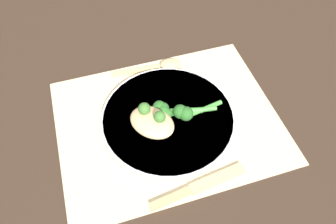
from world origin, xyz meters
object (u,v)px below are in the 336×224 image
at_px(chicken_fillet, 152,122).
at_px(knife, 197,187).
at_px(broccoli_stalk_front, 165,111).
at_px(broccoli_stalk_rear, 171,112).
at_px(spoon, 163,65).
at_px(plate, 168,118).
at_px(broccoli_stalk_right, 186,112).

bearing_deg(chicken_fillet, knife, 106.67).
xyz_separation_m(broccoli_stalk_front, broccoli_stalk_rear, (-0.01, 0.00, -0.00)).
distance_m(broccoli_stalk_rear, spoon, 0.15).
xyz_separation_m(plate, chicken_fillet, (0.04, 0.01, 0.02)).
height_order(broccoli_stalk_front, broccoli_stalk_rear, broccoli_stalk_front).
xyz_separation_m(broccoli_stalk_rear, knife, (0.00, 0.16, -0.02)).
height_order(plate, broccoli_stalk_right, broccoli_stalk_right).
distance_m(plate, broccoli_stalk_right, 0.04).
bearing_deg(chicken_fillet, plate, -159.05).
distance_m(plate, spoon, 0.16).
distance_m(chicken_fillet, broccoli_stalk_rear, 0.05).
distance_m(broccoli_stalk_front, broccoli_stalk_rear, 0.01).
xyz_separation_m(broccoli_stalk_rear, broccoli_stalk_right, (-0.03, 0.01, 0.00)).
relative_size(broccoli_stalk_front, broccoli_stalk_right, 0.93).
xyz_separation_m(broccoli_stalk_front, knife, (-0.01, 0.17, -0.02)).
distance_m(broccoli_stalk_front, broccoli_stalk_right, 0.04).
height_order(broccoli_stalk_rear, knife, broccoli_stalk_rear).
xyz_separation_m(plate, broccoli_stalk_right, (-0.03, 0.01, 0.02)).
height_order(chicken_fillet, knife, chicken_fillet).
bearing_deg(broccoli_stalk_rear, broccoli_stalk_front, 74.36).
distance_m(chicken_fillet, broccoli_stalk_right, 0.07).
bearing_deg(chicken_fillet, spoon, -113.39).
bearing_deg(broccoli_stalk_front, spoon, -0.36).
bearing_deg(plate, broccoli_stalk_rear, -161.17).
distance_m(broccoli_stalk_rear, broccoli_stalk_right, 0.03).
bearing_deg(broccoli_stalk_rear, spoon, -1.85).
distance_m(chicken_fillet, spoon, 0.18).
bearing_deg(broccoli_stalk_front, plate, -143.74).
height_order(chicken_fillet, spoon, chicken_fillet).
distance_m(plate, broccoli_stalk_front, 0.02).
bearing_deg(chicken_fillet, broccoli_stalk_rear, -159.42).
bearing_deg(broccoli_stalk_rear, chicken_fillet, 118.85).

